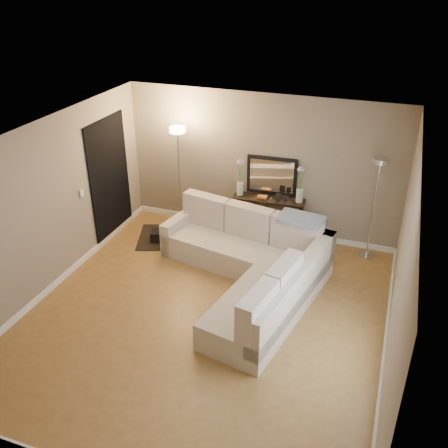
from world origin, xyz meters
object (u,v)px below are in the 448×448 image
(sectional_sofa, at_px, (252,264))
(floor_lamp_unlit, at_px, (376,189))
(floor_lamp_lit, at_px, (179,159))
(console_table, at_px, (264,215))

(sectional_sofa, relative_size, floor_lamp_unlit, 1.74)
(floor_lamp_lit, bearing_deg, sectional_sofa, -35.99)
(sectional_sofa, relative_size, floor_lamp_lit, 1.58)
(sectional_sofa, distance_m, floor_lamp_unlit, 2.37)
(sectional_sofa, xyz_separation_m, floor_lamp_lit, (-1.80, 1.31, 1.04))
(floor_lamp_unlit, bearing_deg, sectional_sofa, -138.12)
(sectional_sofa, height_order, console_table, sectional_sofa)
(console_table, height_order, floor_lamp_lit, floor_lamp_lit)
(sectional_sofa, distance_m, console_table, 1.55)
(sectional_sofa, bearing_deg, floor_lamp_unlit, 41.88)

